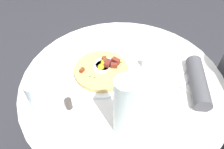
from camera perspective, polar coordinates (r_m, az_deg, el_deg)
dining_table at (r=1.13m, az=2.50°, el=-7.48°), size 0.91×0.91×0.73m
pizza_plate at (r=1.02m, az=-2.75°, el=0.40°), size 0.29×0.29×0.01m
breakfast_pizza at (r=1.00m, az=-2.66°, el=1.30°), size 0.24×0.24×0.05m
bread_plate at (r=1.20m, az=2.77°, el=8.96°), size 0.16×0.16×0.01m
napkin at (r=1.07m, az=18.82°, el=-0.06°), size 0.22×0.22×0.00m
fork at (r=1.06m, az=19.69°, el=-0.38°), size 0.13×0.14×0.00m
knife at (r=1.07m, az=18.06°, el=0.59°), size 0.13×0.14×0.00m
water_glass at (r=0.90m, az=-18.79°, el=-5.16°), size 0.07×0.07×0.14m
water_bottle at (r=0.74m, az=3.08°, el=-8.51°), size 0.07×0.07×0.27m
salt_shaker at (r=1.04m, az=8.41°, el=3.13°), size 0.03×0.03×0.06m
pepper_shaker at (r=0.90m, az=-11.03°, el=-7.32°), size 0.03×0.03×0.05m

